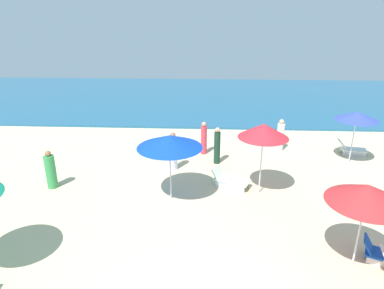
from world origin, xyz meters
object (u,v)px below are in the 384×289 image
(umbrella_4, at_px, (367,194))
(beachgoer_6, at_px, (173,152))
(lounge_chair_5_0, at_px, (230,180))
(beachgoer_2, at_px, (204,139))
(umbrella_1, at_px, (357,116))
(beachgoer_0, at_px, (51,171))
(umbrella_3, at_px, (170,141))
(lounge_chair_1_0, at_px, (351,149))
(beachgoer_4, at_px, (280,136))
(beachgoer_3, at_px, (217,146))
(umbrella_5, at_px, (264,131))
(lounge_chair_4_0, at_px, (384,255))

(umbrella_4, bearing_deg, beachgoer_6, 132.81)
(lounge_chair_5_0, distance_m, beachgoer_2, 3.51)
(umbrella_1, xyz_separation_m, beachgoer_0, (-12.52, -3.03, -1.49))
(umbrella_3, distance_m, beachgoer_6, 2.93)
(lounge_chair_5_0, height_order, beachgoer_2, beachgoer_2)
(beachgoer_0, bearing_deg, lounge_chair_1_0, 172.92)
(beachgoer_4, bearing_deg, umbrella_4, -26.59)
(beachgoer_2, relative_size, beachgoer_3, 0.94)
(umbrella_3, relative_size, lounge_chair_5_0, 1.55)
(beachgoer_3, distance_m, beachgoer_4, 3.57)
(lounge_chair_1_0, bearing_deg, beachgoer_4, 93.92)
(umbrella_4, height_order, lounge_chair_5_0, umbrella_4)
(beachgoer_0, bearing_deg, beachgoer_6, 178.26)
(umbrella_1, relative_size, beachgoer_6, 1.40)
(umbrella_1, bearing_deg, beachgoer_0, -166.38)
(lounge_chair_5_0, height_order, beachgoer_3, beachgoer_3)
(beachgoer_2, bearing_deg, umbrella_3, -96.53)
(lounge_chair_1_0, xyz_separation_m, umbrella_5, (-4.96, -4.08, 2.23))
(beachgoer_4, distance_m, beachgoer_6, 5.61)
(beachgoer_6, bearing_deg, umbrella_5, 65.01)
(beachgoer_3, xyz_separation_m, beachgoer_4, (3.14, 1.71, -0.07))
(umbrella_3, relative_size, umbrella_5, 0.90)
(beachgoer_0, bearing_deg, beachgoer_4, 180.00)
(umbrella_1, distance_m, beachgoer_0, 12.97)
(umbrella_1, height_order, beachgoer_6, umbrella_1)
(umbrella_4, bearing_deg, umbrella_1, 70.27)
(beachgoer_0, bearing_deg, umbrella_5, 155.33)
(beachgoer_0, bearing_deg, lounge_chair_4_0, 136.41)
(lounge_chair_1_0, relative_size, beachgoer_6, 0.82)
(lounge_chair_5_0, relative_size, beachgoer_2, 0.99)
(umbrella_3, height_order, beachgoer_4, umbrella_3)
(umbrella_3, bearing_deg, umbrella_4, -32.33)
(lounge_chair_4_0, distance_m, beachgoer_2, 9.10)
(umbrella_4, relative_size, beachgoer_6, 1.45)
(umbrella_5, bearing_deg, umbrella_4, -63.21)
(beachgoer_4, bearing_deg, beachgoer_3, -90.84)
(lounge_chair_1_0, relative_size, umbrella_3, 0.57)
(umbrella_4, bearing_deg, umbrella_5, 116.79)
(beachgoer_2, height_order, beachgoer_6, beachgoer_6)
(umbrella_3, height_order, umbrella_5, umbrella_5)
(umbrella_5, bearing_deg, beachgoer_0, 179.73)
(umbrella_1, relative_size, beachgoer_2, 1.49)
(umbrella_1, height_order, lounge_chair_4_0, umbrella_1)
(umbrella_5, height_order, lounge_chair_5_0, umbrella_5)
(beachgoer_6, bearing_deg, umbrella_1, 102.38)
(beachgoer_6, bearing_deg, umbrella_4, 47.10)
(umbrella_5, xyz_separation_m, beachgoer_3, (-1.55, 2.69, -1.67))
(lounge_chair_4_0, relative_size, lounge_chair_5_0, 0.84)
(umbrella_4, relative_size, beachgoer_3, 1.45)
(umbrella_5, height_order, beachgoer_4, umbrella_5)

